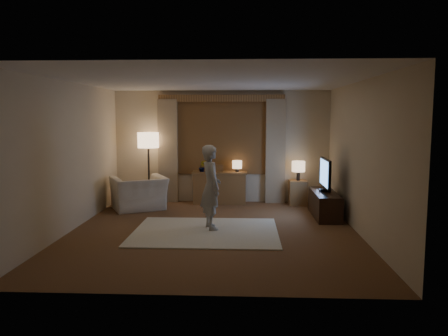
# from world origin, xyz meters

# --- Properties ---
(room) EXTENTS (5.04, 5.54, 2.64)m
(room) POSITION_xyz_m (0.00, 0.50, 1.33)
(room) COLOR brown
(room) RESTS_ON ground
(rug) EXTENTS (2.50, 2.00, 0.02)m
(rug) POSITION_xyz_m (-0.13, -0.05, 0.01)
(rug) COLOR beige
(rug) RESTS_ON floor
(sideboard) EXTENTS (1.20, 0.40, 0.70)m
(sideboard) POSITION_xyz_m (-0.03, 2.50, 0.35)
(sideboard) COLOR brown
(sideboard) RESTS_ON floor
(picture_frame) EXTENTS (0.16, 0.02, 0.20)m
(picture_frame) POSITION_xyz_m (-0.03, 2.50, 0.80)
(picture_frame) COLOR brown
(picture_frame) RESTS_ON sideboard
(plant) EXTENTS (0.16, 0.13, 0.30)m
(plant) POSITION_xyz_m (-0.43, 2.50, 0.85)
(plant) COLOR #999999
(plant) RESTS_ON sideboard
(table_lamp_sideboard) EXTENTS (0.22, 0.22, 0.30)m
(table_lamp_sideboard) POSITION_xyz_m (0.37, 2.50, 0.90)
(table_lamp_sideboard) COLOR black
(table_lamp_sideboard) RESTS_ON sideboard
(floor_lamp) EXTENTS (0.48, 0.48, 1.64)m
(floor_lamp) POSITION_xyz_m (-1.66, 2.42, 1.38)
(floor_lamp) COLOR black
(floor_lamp) RESTS_ON floor
(armchair) EXTENTS (1.41, 1.35, 0.71)m
(armchair) POSITION_xyz_m (-1.74, 1.77, 0.36)
(armchair) COLOR beige
(armchair) RESTS_ON floor
(side_table) EXTENTS (0.40, 0.40, 0.56)m
(side_table) POSITION_xyz_m (1.76, 2.45, 0.28)
(side_table) COLOR brown
(side_table) RESTS_ON floor
(table_lamp_side) EXTENTS (0.30, 0.30, 0.44)m
(table_lamp_side) POSITION_xyz_m (1.76, 2.45, 0.87)
(table_lamp_side) COLOR black
(table_lamp_side) RESTS_ON side_table
(tv_stand) EXTENTS (0.45, 1.40, 0.50)m
(tv_stand) POSITION_xyz_m (2.15, 1.27, 0.25)
(tv_stand) COLOR black
(tv_stand) RESTS_ON floor
(tv) EXTENTS (0.23, 0.93, 0.67)m
(tv) POSITION_xyz_m (2.15, 1.27, 0.87)
(tv) COLOR black
(tv) RESTS_ON tv_stand
(person) EXTENTS (0.52, 0.63, 1.49)m
(person) POSITION_xyz_m (-0.05, 0.15, 0.77)
(person) COLOR #A5A198
(person) RESTS_ON rug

